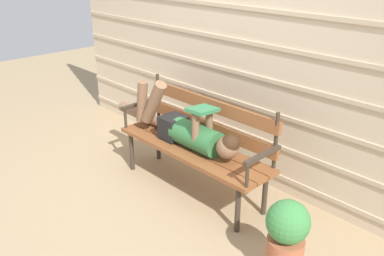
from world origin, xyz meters
TOP-DOWN VIEW (x-y plane):
  - ground_plane at (0.00, 0.00)m, footprint 12.00×12.00m
  - house_siding at (0.00, 0.66)m, footprint 4.97×0.08m
  - park_bench at (-0.00, 0.13)m, footprint 1.56×0.45m
  - reclining_person at (-0.10, 0.06)m, footprint 1.66×0.27m
  - potted_plant at (1.21, -0.25)m, footprint 0.29×0.29m

SIDE VIEW (x-z plane):
  - ground_plane at x=0.00m, z-range 0.00..0.00m
  - potted_plant at x=1.21m, z-range 0.02..0.60m
  - park_bench at x=0.00m, z-range 0.03..0.94m
  - reclining_person at x=-0.10m, z-range 0.31..0.85m
  - house_siding at x=0.00m, z-range 0.00..2.57m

